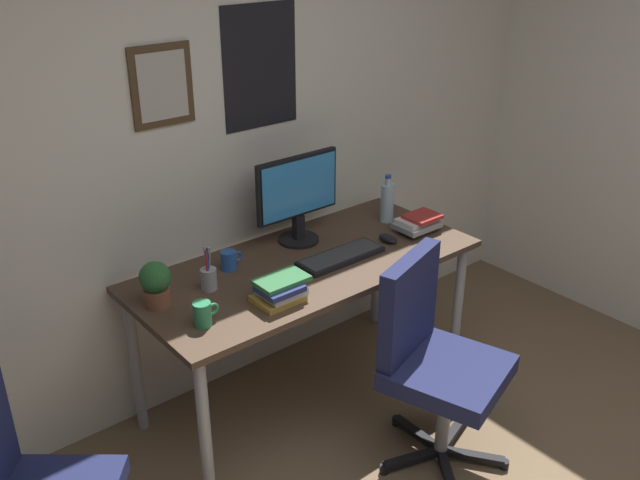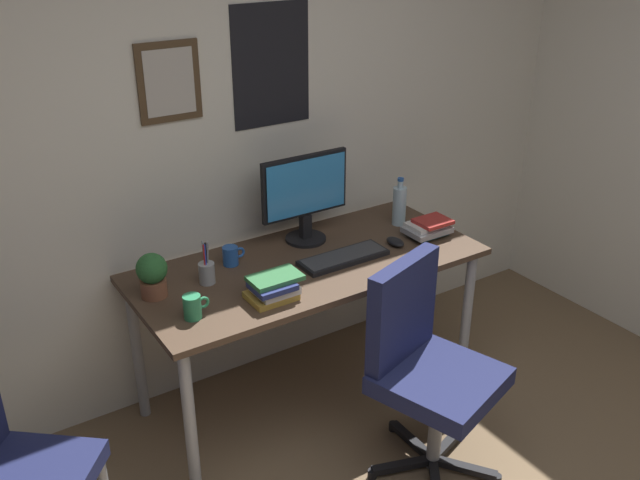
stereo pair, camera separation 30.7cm
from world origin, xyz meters
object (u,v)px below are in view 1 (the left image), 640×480
Objects in this scene: office_chair at (432,353)px; pen_cup at (209,278)px; water_bottle at (387,202)px; coffee_mug_far at (229,260)px; keyboard at (341,256)px; computer_mouse at (388,238)px; book_stack_left at (280,290)px; book_stack_right at (418,223)px; coffee_mug_near at (203,314)px; monitor at (298,195)px; potted_plant at (155,283)px.

pen_cup reaches higher than office_chair.
water_bottle is 2.31× the size of coffee_mug_far.
water_bottle is at bearing 21.05° from keyboard.
book_stack_left is at bearing -170.55° from computer_mouse.
computer_mouse is at bearing -1.40° from keyboard.
water_bottle is 1.15× the size of book_stack_right.
water_bottle reaches higher than coffee_mug_near.
water_bottle is (0.17, 0.19, 0.09)m from computer_mouse.
coffee_mug_far is at bearing 151.80° from keyboard.
coffee_mug_near is at bearing -153.77° from monitor.
monitor is 0.87m from coffee_mug_near.
office_chair is at bearing -31.19° from coffee_mug_near.
monitor is 0.64m from book_stack_right.
coffee_mug_near is 0.29m from pen_cup.
keyboard is at bearing 16.41° from book_stack_left.
monitor is at bearing 26.23° from coffee_mug_near.
water_bottle is (0.51, -0.10, -0.13)m from monitor.
water_bottle reaches higher than book_stack_left.
potted_plant is (-1.16, 0.17, 0.09)m from computer_mouse.
coffee_mug_far is 0.55× the size of pen_cup.
water_bottle is 1.33m from potted_plant.
coffee_mug_near is 1.01× the size of coffee_mug_far.
coffee_mug_near is at bearing -175.59° from computer_mouse.
book_stack_right is (1.13, -0.16, -0.01)m from pen_cup.
office_chair reaches higher than coffee_mug_near.
computer_mouse is at bearing -132.50° from water_bottle.
potted_plant is (-1.33, -0.02, -0.00)m from water_bottle.
book_stack_right is at bearing -7.25° from potted_plant.
pen_cup is (-0.17, -0.10, 0.01)m from coffee_mug_far.
computer_mouse is 0.80m from coffee_mug_far.
potted_plant reaches higher than coffee_mug_far.
water_bottle is 1.11× the size of book_stack_left.
keyboard is at bearing 91.36° from office_chair.
office_chair is 4.19× the size of book_stack_left.
computer_mouse is at bearing 178.44° from book_stack_right.
keyboard is 3.91× the size of computer_mouse.
monitor is at bearing 93.03° from office_chair.
water_bottle reaches higher than book_stack_right.
coffee_mug_near is at bearing 173.26° from book_stack_left.
book_stack_left is (-0.75, -0.12, 0.03)m from computer_mouse.
computer_mouse is at bearing 4.41° from coffee_mug_near.
coffee_mug_far is at bearing -174.90° from monitor.
office_chair reaches higher than keyboard.
book_stack_left is (-0.46, 0.45, 0.28)m from office_chair.
book_stack_left is at bearing 135.96° from office_chair.
keyboard is at bearing 178.53° from book_stack_right.
pen_cup reaches higher than coffee_mug_near.
keyboard is 0.64m from pen_cup.
book_stack_right is at bearing -1.47° from keyboard.
book_stack_left is (0.41, -0.29, -0.05)m from potted_plant.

